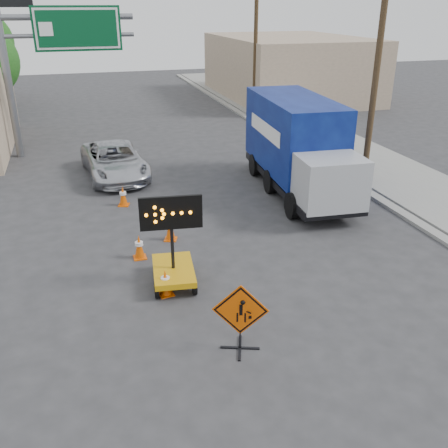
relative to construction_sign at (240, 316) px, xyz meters
name	(u,v)px	position (x,y,z in m)	size (l,w,h in m)	color
ground	(284,357)	(0.82, -0.55, -0.86)	(100.00, 100.00, 0.00)	#2D2D30
curb_right	(299,149)	(8.02, 14.45, -0.80)	(0.40, 60.00, 0.12)	gray
sidewalk_right	(338,146)	(10.32, 14.45, -0.79)	(4.00, 60.00, 0.15)	gray
building_right_far	(288,67)	(13.82, 29.45, 1.44)	(10.00, 14.00, 4.60)	tan
highway_gantry	(50,48)	(-3.62, 17.41, 4.21)	(6.18, 0.38, 6.90)	slate
utility_pole_near	(377,67)	(8.82, 9.45, 3.82)	(1.80, 0.26, 9.00)	#46311E
utility_pole_far	(256,42)	(8.82, 23.45, 3.82)	(1.80, 0.26, 9.00)	#46311E
construction_sign	(240,316)	(0.00, 0.00, 0.00)	(1.16, 0.84, 1.63)	black
arrow_board	(173,264)	(-0.83, 3.19, -0.28)	(1.61, 1.91, 2.56)	#C58D0A
pickup_truck	(114,161)	(-1.46, 12.92, -0.14)	(2.38, 5.17, 1.44)	silver
box_truck	(297,151)	(5.35, 8.95, 0.79)	(2.91, 7.83, 3.65)	black
cone_a	(165,282)	(-1.15, 2.69, -0.50)	(0.43, 0.43, 0.73)	#D94E04
cone_b	(139,247)	(-1.52, 4.94, -0.49)	(0.38, 0.38, 0.75)	#D94E04
cone_c	(170,229)	(-0.39, 5.91, -0.48)	(0.50, 0.50, 0.77)	#D94E04
cone_d	(123,196)	(-1.51, 9.37, -0.48)	(0.48, 0.48, 0.76)	#D94E04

